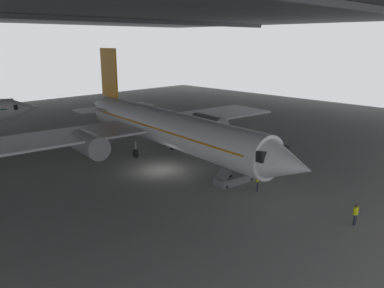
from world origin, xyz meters
TOP-DOWN VIEW (x-y plane):
  - ground_plane at (0.00, 0.00)m, footprint 110.00×110.00m
  - hangar_structure at (-0.05, 13.74)m, footprint 121.00×99.00m
  - airplane_main at (3.22, 2.96)m, footprint 36.40×37.49m
  - boarding_stairs at (2.63, -7.42)m, footprint 4.38×1.94m
  - crew_worker_near_nose at (2.04, -18.85)m, footprint 0.55×0.24m
  - crew_worker_by_stairs at (2.39, -10.16)m, footprint 0.49×0.37m
  - baggage_tug at (12.16, 8.07)m, footprint 1.45×2.29m

SIDE VIEW (x-z plane):
  - ground_plane at x=0.00m, z-range 0.00..0.00m
  - baggage_tug at x=12.16m, z-range 0.08..0.98m
  - boarding_stairs at x=2.63m, z-range -1.62..3.09m
  - crew_worker_near_nose at x=2.04m, z-range 0.11..1.71m
  - crew_worker_by_stairs at x=2.39m, z-range 0.13..1.90m
  - airplane_main at x=3.22m, z-range -2.35..9.34m
  - hangar_structure at x=-0.05m, z-range 8.15..25.69m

